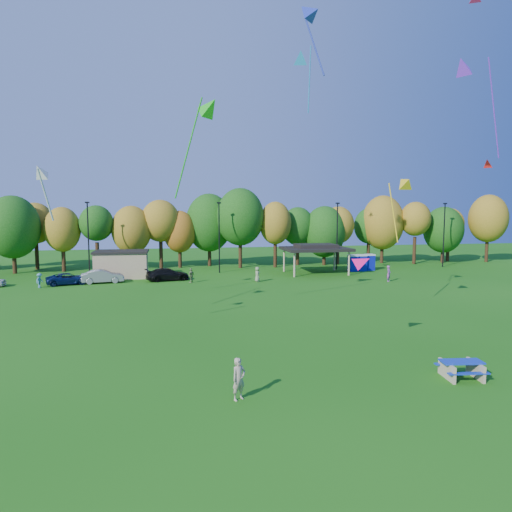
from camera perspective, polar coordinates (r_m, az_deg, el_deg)
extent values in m
plane|color=#19600F|center=(20.52, 2.72, -17.35)|extent=(160.00, 160.00, 0.00)
cylinder|color=black|center=(65.72, -27.96, -0.41)|extent=(0.50, 0.50, 3.56)
ellipsoid|color=#144C0F|center=(65.46, -28.13, 3.21)|extent=(6.62, 6.62, 8.00)
cylinder|color=black|center=(69.15, -25.71, 0.06)|extent=(0.50, 0.50, 3.79)
ellipsoid|color=olive|center=(68.90, -25.87, 3.72)|extent=(4.94, 4.94, 5.58)
cylinder|color=black|center=(65.08, -22.92, -0.35)|extent=(0.50, 0.50, 3.34)
ellipsoid|color=olive|center=(64.81, -23.05, 3.08)|extent=(4.61, 4.61, 5.88)
cylinder|color=black|center=(64.14, -19.20, -0.08)|extent=(0.50, 0.50, 3.82)
ellipsoid|color=#144C0F|center=(63.87, -19.33, 3.89)|extent=(4.43, 4.43, 4.73)
cylinder|color=black|center=(64.33, -15.21, -0.20)|extent=(0.50, 0.50, 3.25)
ellipsoid|color=olive|center=(64.07, -15.30, 3.18)|extent=(5.33, 5.33, 6.53)
cylinder|color=black|center=(64.69, -11.78, 0.23)|extent=(0.50, 0.50, 3.96)
ellipsoid|color=olive|center=(64.43, -11.87, 4.33)|extent=(5.31, 5.31, 5.82)
cylinder|color=black|center=(65.02, -9.48, -0.11)|extent=(0.50, 0.50, 3.05)
ellipsoid|color=#995914|center=(64.76, -9.53, 3.02)|extent=(4.54, 4.54, 5.87)
cylinder|color=black|center=(66.41, -5.83, 0.38)|extent=(0.50, 0.50, 3.77)
ellipsoid|color=#144C0F|center=(66.15, -5.87, 4.17)|extent=(6.69, 6.69, 8.35)
cylinder|color=black|center=(63.93, -1.98, 0.43)|extent=(0.50, 0.50, 4.28)
ellipsoid|color=#144C0F|center=(63.66, -1.99, 4.91)|extent=(6.64, 6.64, 8.01)
cylinder|color=black|center=(64.59, 2.41, 0.25)|extent=(0.50, 0.50, 3.76)
ellipsoid|color=olive|center=(64.32, 2.43, 4.14)|extent=(4.49, 4.49, 6.02)
cylinder|color=black|center=(67.56, 5.21, 0.33)|extent=(0.50, 0.50, 3.43)
ellipsoid|color=#144C0F|center=(67.30, 5.24, 3.73)|extent=(4.77, 4.77, 5.63)
cylinder|color=black|center=(67.94, 8.51, 0.12)|extent=(0.50, 0.50, 2.95)
ellipsoid|color=#144C0F|center=(67.70, 8.55, 3.02)|extent=(6.14, 6.14, 7.54)
cylinder|color=black|center=(69.14, 10.16, 0.42)|extent=(0.50, 0.50, 3.52)
ellipsoid|color=olive|center=(68.89, 10.22, 3.83)|extent=(4.78, 4.78, 5.53)
cylinder|color=black|center=(72.88, 13.85, 0.56)|extent=(0.50, 0.50, 3.39)
ellipsoid|color=#144C0F|center=(72.64, 13.93, 3.67)|extent=(4.54, 4.54, 5.46)
cylinder|color=black|center=(72.42, 15.46, 0.62)|extent=(0.50, 0.50, 3.72)
ellipsoid|color=olive|center=(72.18, 15.55, 4.05)|extent=(6.32, 6.32, 8.24)
cylinder|color=black|center=(72.72, 19.18, 0.67)|extent=(0.50, 0.50, 4.06)
ellipsoid|color=olive|center=(72.48, 19.30, 4.40)|extent=(4.50, 4.50, 5.13)
cylinder|color=black|center=(75.88, 22.28, 0.37)|extent=(0.50, 0.50, 3.05)
ellipsoid|color=#144C0F|center=(75.66, 22.39, 3.06)|extent=(5.97, 5.97, 7.05)
cylinder|color=black|center=(78.20, 22.84, 0.68)|extent=(0.50, 0.50, 3.55)
ellipsoid|color=olive|center=(77.98, 22.96, 3.72)|extent=(4.60, 4.60, 4.99)
cylinder|color=black|center=(79.93, 26.88, 0.80)|extent=(0.50, 0.50, 4.07)
ellipsoid|color=olive|center=(79.71, 27.03, 4.20)|extent=(5.83, 5.83, 7.42)
cylinder|color=black|center=(59.21, -20.21, 1.94)|extent=(0.16, 0.16, 9.00)
cube|color=black|center=(59.11, -20.36, 6.30)|extent=(0.50, 0.25, 0.18)
cylinder|color=black|center=(58.80, -4.62, 2.25)|extent=(0.16, 0.16, 9.00)
cube|color=black|center=(58.70, -4.66, 6.64)|extent=(0.50, 0.25, 0.18)
cylinder|color=black|center=(62.63, 10.10, 2.40)|extent=(0.16, 0.16, 9.00)
cube|color=black|center=(62.53, 10.17, 6.51)|extent=(0.50, 0.25, 0.18)
cylinder|color=black|center=(69.99, 22.42, 2.39)|extent=(0.16, 0.16, 9.00)
cube|color=black|center=(69.91, 22.57, 6.08)|extent=(0.50, 0.25, 0.18)
cube|color=tan|center=(56.98, -16.45, -1.10)|extent=(6.00, 4.00, 3.00)
cube|color=black|center=(56.81, -16.50, 0.53)|extent=(6.30, 4.30, 0.25)
cylinder|color=tan|center=(55.31, 4.83, -1.09)|extent=(0.24, 0.24, 3.00)
cylinder|color=tan|center=(57.61, 11.54, -0.91)|extent=(0.24, 0.24, 3.00)
cylinder|color=tan|center=(60.11, 3.53, -0.53)|extent=(0.24, 0.24, 3.00)
cylinder|color=tan|center=(62.23, 9.78, -0.39)|extent=(0.24, 0.24, 3.00)
cube|color=black|center=(58.55, 7.47, 0.88)|extent=(8.20, 6.20, 0.35)
cube|color=black|center=(58.52, 7.48, 1.28)|extent=(5.00, 3.50, 0.45)
cube|color=#0C17A5|center=(61.82, 12.01, -0.94)|extent=(1.10, 1.10, 2.00)
cube|color=silver|center=(61.71, 12.03, 0.06)|extent=(1.15, 1.15, 0.18)
cube|color=#0C17A5|center=(62.45, 13.07, -0.90)|extent=(1.10, 1.10, 2.00)
cube|color=silver|center=(62.34, 13.09, 0.10)|extent=(1.15, 1.15, 0.18)
cube|color=#0C17A5|center=(63.30, 14.01, -0.83)|extent=(1.10, 1.10, 2.00)
cube|color=silver|center=(63.19, 14.04, 0.15)|extent=(1.15, 1.15, 0.18)
cube|color=tan|center=(24.31, 22.75, -13.06)|extent=(0.34, 1.59, 0.79)
cube|color=tan|center=(24.95, 25.76, -12.70)|extent=(0.34, 1.59, 0.79)
cube|color=#1537BC|center=(24.49, 24.32, -11.94)|extent=(2.06, 1.07, 0.07)
cube|color=#1537BC|center=(24.03, 25.06, -13.16)|extent=(1.99, 0.53, 0.05)
cube|color=#1537BC|center=(25.17, 23.55, -12.24)|extent=(1.99, 0.53, 0.05)
imported|color=tan|center=(20.05, -2.17, -15.11)|extent=(0.79, 0.72, 1.82)
imported|color=gray|center=(53.39, -18.62, -2.42)|extent=(4.73, 2.20, 1.50)
imported|color=#0C1B4A|center=(53.61, -22.41, -2.66)|extent=(4.92, 3.22, 1.26)
imported|color=black|center=(53.37, -10.99, -2.27)|extent=(5.25, 2.99, 1.43)
imported|color=gray|center=(51.38, 0.15, -2.32)|extent=(0.54, 0.83, 1.70)
imported|color=#A94FA6|center=(53.83, 16.25, -2.12)|extent=(0.76, 0.78, 1.81)
imported|color=#748552|center=(51.35, -8.10, -2.42)|extent=(0.93, 0.98, 1.63)
imported|color=teal|center=(52.57, -25.43, -2.79)|extent=(0.88, 1.13, 1.54)
cone|color=gold|center=(36.76, 17.98, 8.72)|extent=(1.22, 1.59, 1.62)
cylinder|color=gold|center=(38.03, 16.78, 5.25)|extent=(0.10, 1.80, 4.73)
cone|color=#7D2BE5|center=(43.47, 24.49, 20.83)|extent=(2.64, 2.42, 2.13)
cylinder|color=#7D2BE5|center=(42.96, 27.58, 15.95)|extent=(2.53, 1.44, 7.55)
cone|color=red|center=(52.60, 26.99, 10.34)|extent=(1.68, 1.60, 1.34)
cone|color=#269DF2|center=(48.87, 5.58, 23.55)|extent=(1.92, 2.31, 2.04)
cylinder|color=#269DF2|center=(46.60, 6.70, 20.97)|extent=(0.56, 2.12, 5.67)
cone|color=#1C2D9D|center=(32.42, 6.33, 28.08)|extent=(2.00, 2.00, 1.61)
cylinder|color=#1C2D9D|center=(32.79, 7.37, 24.45)|extent=(1.11, 1.10, 3.79)
cone|color=#1CB718|center=(34.07, -5.83, 18.03)|extent=(2.59, 2.53, 2.09)
cylinder|color=#1CB718|center=(32.08, -8.47, 13.06)|extent=(1.96, 1.69, 6.61)
cone|color=#E30C63|center=(26.12, 13.21, -0.77)|extent=(1.54, 1.40, 1.27)
cone|color=silver|center=(28.84, -25.35, 9.53)|extent=(1.36, 1.50, 1.21)
cylinder|color=silver|center=(27.89, -24.82, 6.92)|extent=(0.60, 1.04, 2.85)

